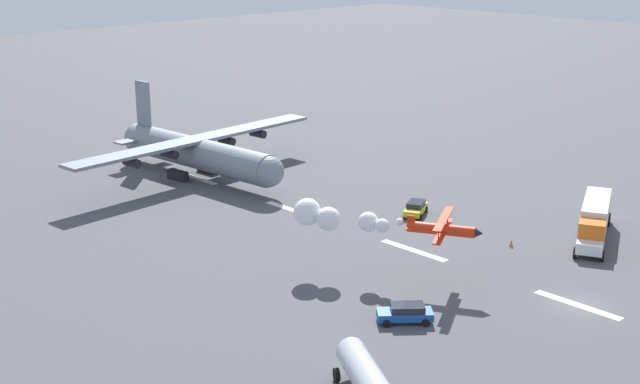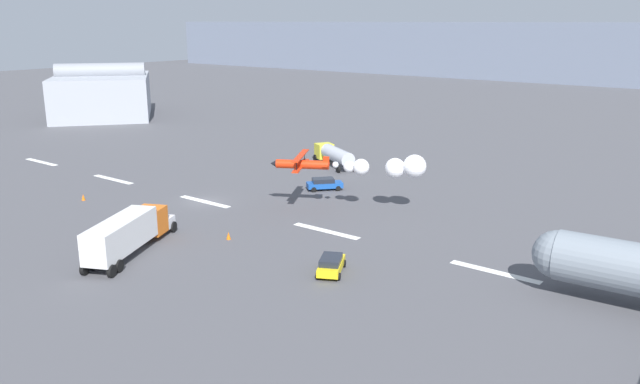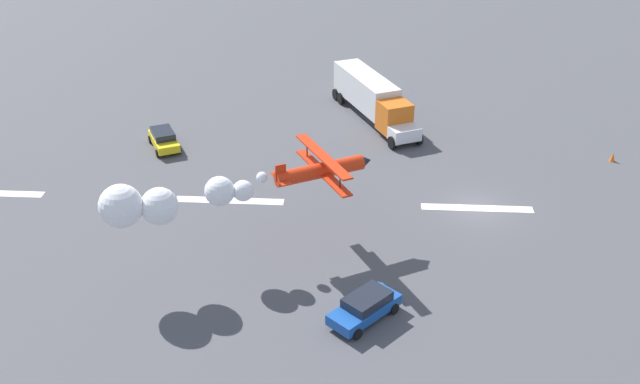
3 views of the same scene
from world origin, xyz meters
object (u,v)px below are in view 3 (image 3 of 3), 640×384
(airport_staff_sedan, at_px, (365,306))
(traffic_cone_near, at_px, (613,157))
(semi_truck_orange, at_px, (372,97))
(stunt_biplane_red, at_px, (190,196))
(traffic_cone_far, at_px, (319,152))
(followme_car_yellow, at_px, (164,139))

(airport_staff_sedan, height_order, traffic_cone_near, airport_staff_sedan)
(semi_truck_orange, xyz_separation_m, traffic_cone_near, (-19.50, 7.74, -1.73))
(semi_truck_orange, bearing_deg, airport_staff_sedan, 89.18)
(stunt_biplane_red, bearing_deg, traffic_cone_far, -111.70)
(traffic_cone_near, distance_m, traffic_cone_far, 23.86)
(airport_staff_sedan, bearing_deg, followme_car_yellow, -51.76)
(followme_car_yellow, xyz_separation_m, traffic_cone_near, (-36.97, 0.29, -0.44))
(followme_car_yellow, relative_size, airport_staff_sedan, 1.02)
(followme_car_yellow, distance_m, airport_staff_sedan, 27.56)
(airport_staff_sedan, distance_m, traffic_cone_near, 29.20)
(airport_staff_sedan, xyz_separation_m, traffic_cone_near, (-19.92, -21.35, -0.44))
(airport_staff_sedan, bearing_deg, stunt_biplane_red, -21.66)
(traffic_cone_far, bearing_deg, airport_staff_sedan, 100.71)
(semi_truck_orange, relative_size, airport_staff_sedan, 2.89)
(stunt_biplane_red, xyz_separation_m, followme_car_yellow, (6.52, -17.46, -4.43))
(semi_truck_orange, height_order, airport_staff_sedan, semi_truck_orange)
(stunt_biplane_red, relative_size, followme_car_yellow, 3.42)
(followme_car_yellow, bearing_deg, traffic_cone_far, 176.30)
(semi_truck_orange, distance_m, traffic_cone_near, 21.05)
(stunt_biplane_red, relative_size, airport_staff_sedan, 3.48)
(semi_truck_orange, xyz_separation_m, traffic_cone_far, (4.35, 8.29, -1.73))
(airport_staff_sedan, bearing_deg, semi_truck_orange, -90.82)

